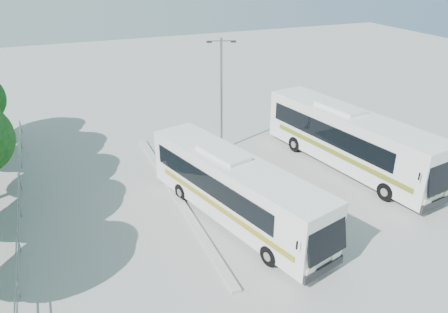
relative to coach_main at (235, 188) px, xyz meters
name	(u,v)px	position (x,y,z in m)	size (l,w,h in m)	color
ground	(230,206)	(0.27, 1.20, -1.72)	(100.00, 100.00, 0.00)	#989893
kerb_divider	(176,195)	(-2.03, 3.20, -1.65)	(0.40, 16.00, 0.15)	#B2B2AD
railing	(19,195)	(-9.73, 5.20, -0.98)	(0.06, 22.00, 1.00)	gray
coach_main	(235,188)	(0.00, 0.00, 0.00)	(5.15, 11.52, 3.14)	silver
coach_adjacent	(350,139)	(8.60, 2.64, 0.16)	(4.38, 12.59, 3.43)	white
lamppost	(221,91)	(2.58, 8.02, 2.30)	(1.74, 0.71, 7.29)	gray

